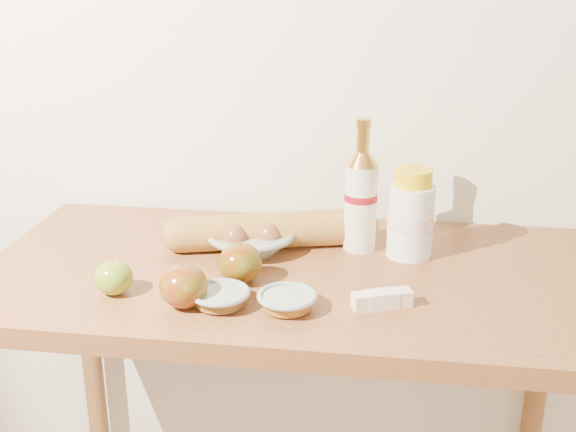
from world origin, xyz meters
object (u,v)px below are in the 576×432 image
at_px(egg_bowl, 251,238).
at_px(baguette, 272,230).
at_px(bourbon_bottle, 361,198).
at_px(cream_bottle, 411,216).
at_px(table, 290,325).

xyz_separation_m(egg_bowl, baguette, (0.04, 0.02, 0.01)).
bearing_deg(bourbon_bottle, cream_bottle, -17.19).
height_order(table, baguette, baguette).
height_order(bourbon_bottle, egg_bowl, bourbon_bottle).
bearing_deg(table, egg_bowl, 138.97).
xyz_separation_m(table, cream_bottle, (0.23, 0.10, 0.21)).
bearing_deg(bourbon_bottle, baguette, -179.57).
relative_size(table, egg_bowl, 5.16).
bearing_deg(baguette, table, -77.43).
height_order(cream_bottle, egg_bowl, cream_bottle).
relative_size(table, cream_bottle, 6.61).
relative_size(bourbon_bottle, egg_bowl, 1.18).
relative_size(cream_bottle, egg_bowl, 0.78).
distance_m(bourbon_bottle, egg_bowl, 0.24).
relative_size(bourbon_bottle, baguette, 0.60).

